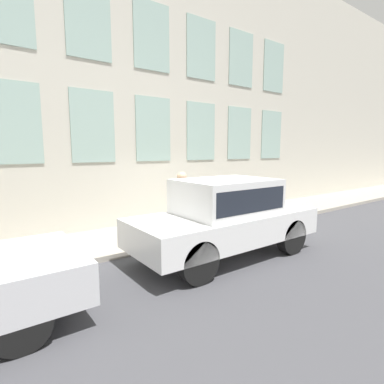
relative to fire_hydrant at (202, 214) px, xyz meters
name	(u,v)px	position (x,y,z in m)	size (l,w,h in m)	color
ground_plane	(198,241)	(-0.57, 0.58, -0.57)	(80.00, 80.00, 0.00)	#47474C
sidewalk	(174,230)	(0.59, 0.58, -0.50)	(2.32, 60.00, 0.13)	#A8A093
building_facade	(150,70)	(1.90, 0.58, 4.32)	(0.33, 40.00, 9.78)	beige
fire_hydrant	(202,214)	(0.00, 0.00, 0.00)	(0.32, 0.44, 0.86)	gold
person	(182,196)	(0.13, 0.60, 0.58)	(0.41, 0.27, 1.69)	navy
parked_car_white_near	(226,214)	(-1.84, 0.75, 0.41)	(1.80, 4.43, 1.78)	black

